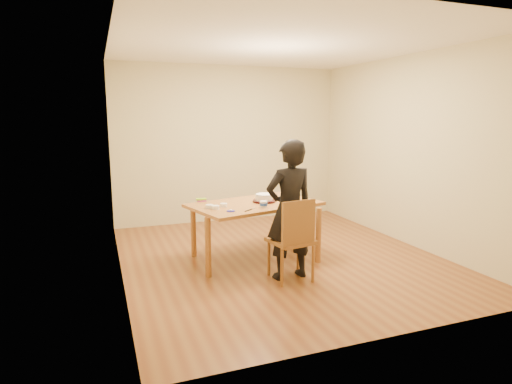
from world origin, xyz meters
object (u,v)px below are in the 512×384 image
object	(u,v)px
cake	(264,198)
dining_chair	(291,241)
cake_plate	(264,201)
dining_table	(255,204)
person	(289,210)

from	to	relation	value
cake	dining_chair	bearing A→B (deg)	-89.06
cake	cake_plate	bearing A→B (deg)	90.00
dining_table	person	bearing A→B (deg)	-92.89
dining_chair	cake	xyz separation A→B (m)	(-0.01, 0.79, 0.36)
dining_table	cake_plate	world-z (taller)	cake_plate
dining_table	cake_plate	size ratio (longest dim) A/B	5.37
dining_table	cake	size ratio (longest dim) A/B	7.14
dining_chair	cake_plate	world-z (taller)	cake_plate
cake_plate	dining_chair	bearing A→B (deg)	-89.06
person	dining_chair	bearing A→B (deg)	85.60
cake	person	size ratio (longest dim) A/B	0.14
dining_chair	person	size ratio (longest dim) A/B	0.28
dining_table	dining_chair	xyz separation A→B (m)	(0.15, -0.78, -0.28)
cake_plate	cake	xyz separation A→B (m)	(0.00, -0.00, 0.05)
dining_table	cake_plate	bearing A→B (deg)	-7.06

